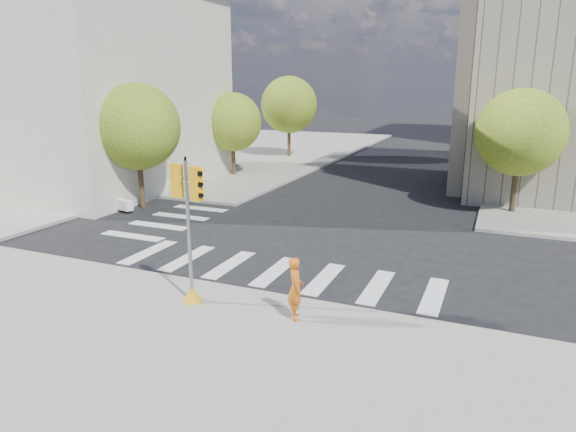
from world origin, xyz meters
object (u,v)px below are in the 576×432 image
object	(u,v)px
traffic_signal	(189,243)
lamp_far	(525,106)
lamp_near	(530,117)
photographer	(296,288)
planter_wall	(97,198)

from	to	relation	value
traffic_signal	lamp_far	bearing A→B (deg)	87.70
lamp_near	photographer	size ratio (longest dim) A/B	4.64
lamp_far	traffic_signal	xyz separation A→B (m)	(-9.17, -33.54, -2.63)
lamp_far	lamp_near	bearing A→B (deg)	-90.00
traffic_signal	planter_wall	size ratio (longest dim) A/B	0.71
planter_wall	lamp_near	bearing A→B (deg)	43.21
lamp_far	planter_wall	bearing A→B (deg)	-130.49
lamp_far	traffic_signal	world-z (taller)	lamp_far
lamp_near	photographer	bearing A→B (deg)	-107.10
lamp_far	traffic_signal	distance (m)	34.87
planter_wall	lamp_far	bearing A→B (deg)	65.95
traffic_signal	photographer	world-z (taller)	traffic_signal
photographer	planter_wall	distance (m)	17.43
lamp_far	traffic_signal	bearing A→B (deg)	-105.30
lamp_far	photographer	size ratio (longest dim) A/B	4.64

